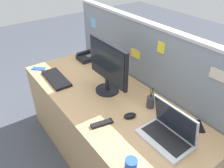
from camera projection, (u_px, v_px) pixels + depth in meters
name	position (u px, v px, depth m)	size (l,w,h in m)	color
ground_plane	(108.00, 154.00, 2.36)	(10.00, 10.00, 0.00)	#424751
desk	(108.00, 129.00, 2.15)	(1.93, 0.80, 0.75)	tan
cubicle_divider	(144.00, 88.00, 2.21)	(2.10, 0.08, 1.34)	gray
desktop_monitor	(108.00, 66.00, 1.90)	(0.50, 0.21, 0.46)	black
laptop	(169.00, 130.00, 1.51)	(0.36, 0.23, 0.26)	silver
desk_phone	(86.00, 57.00, 2.55)	(0.18, 0.19, 0.08)	black
keyboard_main	(56.00, 79.00, 2.19)	(0.40, 0.16, 0.02)	black
computer_mouse_right_hand	(130.00, 116.00, 1.72)	(0.06, 0.10, 0.03)	black
pen_cup	(151.00, 102.00, 1.81)	(0.07, 0.07, 0.19)	#333338
cell_phone_black_slab	(198.00, 126.00, 1.64)	(0.06, 0.13, 0.01)	black
cell_phone_blue_case	(39.00, 69.00, 2.37)	(0.06, 0.14, 0.01)	blue
tv_remote	(102.00, 124.00, 1.65)	(0.04, 0.17, 0.02)	black
coffee_mug	(131.00, 166.00, 1.31)	(0.11, 0.08, 0.09)	blue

